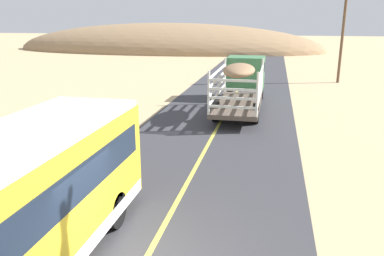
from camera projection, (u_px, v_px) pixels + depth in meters
The scene contains 3 objects.
livestock_truck at pixel (243, 78), 24.84m from camera, with size 2.53×9.70×3.02m.
power_pole_mid at pixel (343, 28), 32.61m from camera, with size 2.20×0.24×8.74m.
distant_hill at pixel (165, 50), 67.59m from camera, with size 54.31×22.21×9.23m, color #957553.
Camera 1 is at (2.72, -7.02, 5.55)m, focal length 36.04 mm.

